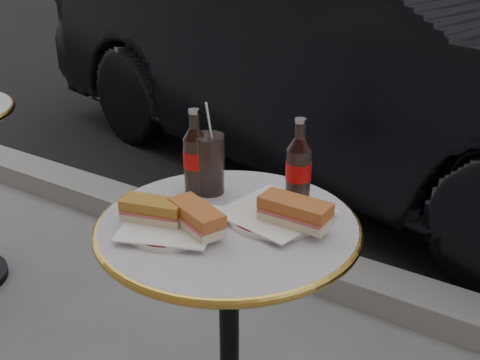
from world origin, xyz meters
The scene contains 11 objects.
curb centered at (0.00, 0.90, 0.05)m, with size 40.00×0.20×0.12m, color gray.
bistro_table centered at (0.00, 0.00, 0.37)m, with size 0.62×0.62×0.73m, color #BAB2C4, non-canonical shape.
plate_left centered at (-0.09, -0.10, 0.74)m, with size 0.22×0.22×0.01m, color white.
plate_right centered at (0.08, 0.08, 0.74)m, with size 0.23×0.23×0.01m, color white.
sandwich_left_a centered at (-0.13, -0.11, 0.77)m, with size 0.14×0.07×0.05m, color #AA752B.
sandwich_left_b centered at (-0.03, -0.08, 0.77)m, with size 0.15×0.07×0.05m, color #B15E2D.
sandwich_right centered at (0.14, 0.05, 0.77)m, with size 0.16×0.08×0.06m, color #B15F2D.
cola_bottle_left centered at (-0.16, 0.09, 0.84)m, with size 0.06×0.06×0.22m, color black, non-canonical shape.
cola_bottle_right centered at (0.09, 0.16, 0.84)m, with size 0.06×0.06×0.22m, color black, non-canonical shape.
cola_glass centered at (-0.13, 0.11, 0.81)m, with size 0.08×0.08×0.16m, color black.
parked_car centered at (-0.52, 2.03, 0.69)m, with size 4.17×1.45×1.37m, color black.
Camera 1 is at (0.70, -1.01, 1.40)m, focal length 45.00 mm.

